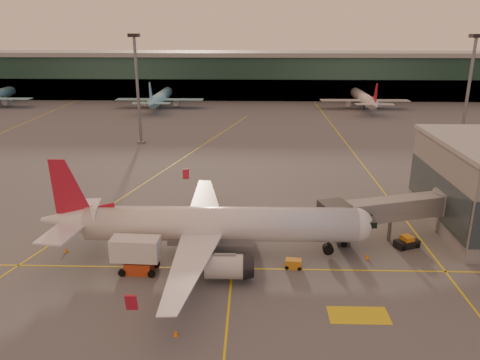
{
  "coord_description": "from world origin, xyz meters",
  "views": [
    {
      "loc": [
        7.38,
        -44.19,
        27.48
      ],
      "look_at": [
        5.38,
        23.27,
        5.0
      ],
      "focal_mm": 35.0,
      "sensor_mm": 36.0,
      "label": 1
    }
  ],
  "objects_px": {
    "pushback_tug": "(407,243)",
    "gpu_cart": "(293,264)",
    "main_airplane": "(210,225)",
    "catering_truck": "(136,253)"
  },
  "relations": [
    {
      "from": "main_airplane",
      "to": "gpu_cart",
      "type": "bearing_deg",
      "value": -17.33
    },
    {
      "from": "main_airplane",
      "to": "gpu_cart",
      "type": "xyz_separation_m",
      "value": [
        10.18,
        -3.06,
        -3.48
      ]
    },
    {
      "from": "pushback_tug",
      "to": "gpu_cart",
      "type": "bearing_deg",
      "value": 178.38
    },
    {
      "from": "main_airplane",
      "to": "pushback_tug",
      "type": "bearing_deg",
      "value": 5.89
    },
    {
      "from": "catering_truck",
      "to": "pushback_tug",
      "type": "bearing_deg",
      "value": 14.96
    },
    {
      "from": "main_airplane",
      "to": "gpu_cart",
      "type": "height_order",
      "value": "main_airplane"
    },
    {
      "from": "main_airplane",
      "to": "gpu_cart",
      "type": "distance_m",
      "value": 11.18
    },
    {
      "from": "main_airplane",
      "to": "pushback_tug",
      "type": "relative_size",
      "value": 11.8
    },
    {
      "from": "gpu_cart",
      "to": "pushback_tug",
      "type": "height_order",
      "value": "pushback_tug"
    },
    {
      "from": "catering_truck",
      "to": "pushback_tug",
      "type": "distance_m",
      "value": 34.25
    }
  ]
}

